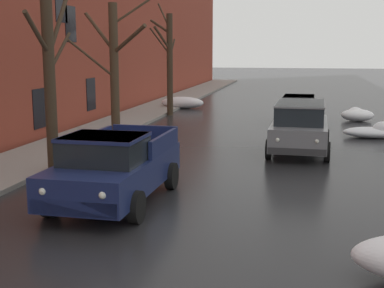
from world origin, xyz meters
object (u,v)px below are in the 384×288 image
(pickup_truck_darkblue_approaching_near_lane, at_px, (114,168))
(bare_tree_mid_block, at_px, (115,68))
(bare_tree_far_down_block, at_px, (169,60))
(suv_grey_parked_kerbside_close, at_px, (300,126))
(bare_tree_second_along_sidewalk, at_px, (48,58))
(sedan_black_parked_kerbside_mid, at_px, (299,109))

(pickup_truck_darkblue_approaching_near_lane, bearing_deg, bare_tree_mid_block, 109.49)
(bare_tree_far_down_block, distance_m, pickup_truck_darkblue_approaching_near_lane, 17.32)
(suv_grey_parked_kerbside_close, bearing_deg, pickup_truck_darkblue_approaching_near_lane, -120.59)
(bare_tree_second_along_sidewalk, height_order, bare_tree_mid_block, bare_tree_second_along_sidewalk)
(bare_tree_second_along_sidewalk, distance_m, bare_tree_far_down_block, 14.32)
(bare_tree_second_along_sidewalk, distance_m, bare_tree_mid_block, 5.40)
(bare_tree_second_along_sidewalk, xyz_separation_m, bare_tree_far_down_block, (-0.03, 14.31, -0.36))
(bare_tree_second_along_sidewalk, bearing_deg, suv_grey_parked_kerbside_close, 33.12)
(pickup_truck_darkblue_approaching_near_lane, bearing_deg, sedan_black_parked_kerbside_mid, 73.86)
(suv_grey_parked_kerbside_close, distance_m, sedan_black_parked_kerbside_mid, 7.27)
(suv_grey_parked_kerbside_close, height_order, sedan_black_parked_kerbside_mid, suv_grey_parked_kerbside_close)
(bare_tree_mid_block, height_order, suv_grey_parked_kerbside_close, bare_tree_mid_block)
(bare_tree_second_along_sidewalk, distance_m, sedan_black_parked_kerbside_mid, 14.20)
(bare_tree_far_down_block, xyz_separation_m, suv_grey_parked_kerbside_close, (7.27, -9.59, -2.08))
(bare_tree_far_down_block, distance_m, sedan_black_parked_kerbside_mid, 7.87)
(bare_tree_mid_block, bearing_deg, bare_tree_second_along_sidewalk, -90.70)
(bare_tree_second_along_sidewalk, height_order, pickup_truck_darkblue_approaching_near_lane, bare_tree_second_along_sidewalk)
(sedan_black_parked_kerbside_mid, bearing_deg, bare_tree_far_down_block, 161.99)
(suv_grey_parked_kerbside_close, relative_size, sedan_black_parked_kerbside_mid, 1.13)
(bare_tree_far_down_block, relative_size, suv_grey_parked_kerbside_close, 1.37)
(bare_tree_second_along_sidewalk, xyz_separation_m, pickup_truck_darkblue_approaching_near_lane, (2.90, -2.62, -2.55))
(bare_tree_second_along_sidewalk, relative_size, sedan_black_parked_kerbside_mid, 1.64)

